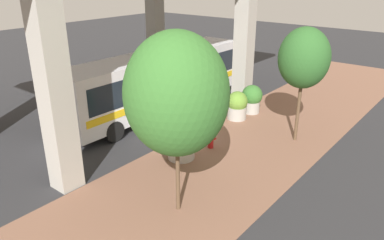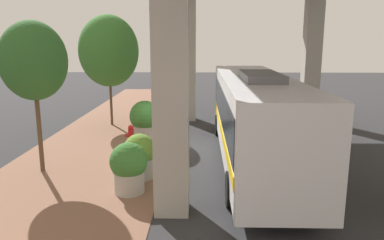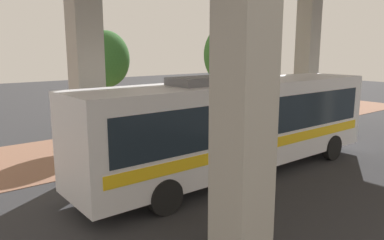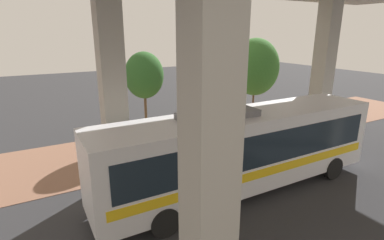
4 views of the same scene
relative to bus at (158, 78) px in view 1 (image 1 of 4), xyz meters
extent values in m
plane|color=#2D2D30|center=(-3.25, 1.78, -1.91)|extent=(80.00, 80.00, 0.00)
cube|color=#845B47|center=(-6.25, 1.78, -1.90)|extent=(6.00, 40.00, 0.02)
cube|color=#ADA89E|center=(-2.75, -4.26, 2.04)|extent=(0.90, 0.90, 7.91)
cube|color=#ADA89E|center=(-2.75, 7.82, 2.04)|extent=(0.90, 0.90, 7.91)
cube|color=#ADA89E|center=(4.25, -4.26, 2.04)|extent=(0.90, 0.90, 7.91)
cube|color=silver|center=(0.00, 0.01, -0.05)|extent=(2.42, 11.99, 2.83)
cube|color=#19232D|center=(0.00, 0.01, 0.29)|extent=(2.46, 11.03, 1.24)
cube|color=yellow|center=(0.00, 0.01, -0.61)|extent=(2.46, 11.39, 0.34)
cube|color=slate|center=(0.00, -1.19, 1.49)|extent=(1.21, 3.00, 0.24)
cylinder|color=black|center=(-1.13, 4.20, -1.41)|extent=(0.28, 1.00, 1.00)
cylinder|color=black|center=(1.13, 4.20, -1.41)|extent=(0.28, 1.00, 1.00)
cylinder|color=black|center=(-1.13, -3.89, -1.41)|extent=(0.28, 1.00, 1.00)
cylinder|color=black|center=(1.13, -3.89, -1.41)|extent=(0.28, 1.00, 1.00)
cylinder|color=#B21919|center=(-5.02, 1.96, -1.51)|extent=(0.25, 0.25, 0.80)
sphere|color=#B21919|center=(-5.02, 1.96, -1.04)|extent=(0.24, 0.24, 0.24)
cylinder|color=#B21919|center=(-5.20, 1.96, -1.39)|extent=(0.15, 0.11, 0.11)
cylinder|color=#B21919|center=(-4.83, 1.96, -1.39)|extent=(0.15, 0.11, 0.11)
cylinder|color=#ADA89E|center=(-4.15, -3.06, -1.56)|extent=(0.91, 0.91, 0.70)
sphere|color=#38722D|center=(-4.15, -3.06, -0.89)|extent=(1.14, 1.14, 1.14)
sphere|color=orange|center=(-4.03, -3.15, -1.08)|extent=(0.32, 0.32, 0.32)
cylinder|color=#ADA89E|center=(-4.63, 3.53, -1.58)|extent=(1.13, 1.13, 0.67)
sphere|color=#38722D|center=(-4.63, 3.53, -0.84)|extent=(1.46, 1.46, 1.46)
sphere|color=#BF334C|center=(-4.48, 3.42, -1.08)|extent=(0.40, 0.40, 0.40)
cylinder|color=#ADA89E|center=(-4.03, -1.74, -1.56)|extent=(1.00, 1.00, 0.69)
sphere|color=olive|center=(-4.03, -1.74, -0.92)|extent=(1.07, 1.07, 1.07)
sphere|color=#BF334C|center=(-3.91, -1.84, -1.08)|extent=(0.35, 0.35, 0.35)
cylinder|color=brown|center=(-7.61, -1.20, -0.29)|extent=(0.15, 0.15, 3.23)
ellipsoid|color=#2D6028|center=(-7.61, -1.20, 1.99)|extent=(2.23, 2.23, 2.67)
cylinder|color=brown|center=(-6.90, 6.35, -0.37)|extent=(0.14, 0.14, 3.08)
ellipsoid|color=#38722D|center=(-6.90, 6.35, 2.12)|extent=(3.16, 3.16, 3.79)
camera|label=1|loc=(-13.84, 14.23, 5.56)|focal=35.00mm
camera|label=2|loc=(-1.98, -13.72, 2.64)|focal=35.00mm
camera|label=3|loc=(8.93, -9.22, 2.48)|focal=35.00mm
camera|label=4|loc=(8.68, -7.09, 4.35)|focal=28.00mm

